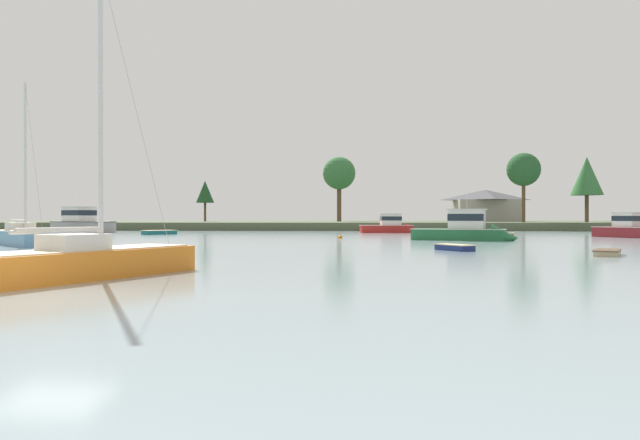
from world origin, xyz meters
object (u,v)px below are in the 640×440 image
Objects in this scene: sailboat_skyblue at (22,241)px; sailboat_orange at (84,270)px; cruiser_grey at (78,226)px; cruiser_maroon at (634,232)px; dinghy_wood at (499,235)px; cruiser_red at (392,228)px; dinghy_teal at (159,233)px; mooring_buoy_orange at (340,237)px; dinghy_navy at (455,248)px; dinghy_sand at (607,253)px; cruiser_green at (470,233)px.

sailboat_skyblue is 25.39m from sailboat_orange.
cruiser_grey is 60.65m from sailboat_orange.
cruiser_maroon is 11.98m from dinghy_wood.
cruiser_red is (39.46, -0.19, -0.21)m from cruiser_grey.
cruiser_red is (26.35, 8.24, 0.40)m from dinghy_teal.
mooring_buoy_orange is (-6.21, -19.57, -0.49)m from cruiser_red.
cruiser_grey reaches higher than dinghy_navy.
dinghy_navy is 0.25× the size of sailboat_orange.
sailboat_skyblue is (-1.38, -25.27, 0.11)m from dinghy_teal.
dinghy_wood is at bearing 18.89° from mooring_buoy_orange.
cruiser_maroon is 16.21× the size of mooring_buoy_orange.
dinghy_teal reaches higher than mooring_buoy_orange.
sailboat_orange is at bearing -104.19° from cruiser_red.
dinghy_sand is at bearing -15.00° from sailboat_skyblue.
cruiser_green is 2.86× the size of dinghy_wood.
cruiser_grey is 3.82× the size of dinghy_navy.
sailboat_skyblue reaches higher than cruiser_green.
cruiser_maroon is at bearing -15.89° from cruiser_grey.
dinghy_navy is at bearing -133.13° from cruiser_maroon.
mooring_buoy_orange is at bearing 32.94° from sailboat_skyblue.
cruiser_red reaches higher than dinghy_teal.
cruiser_grey reaches higher than dinghy_teal.
sailboat_orange is (-13.85, -54.78, -0.32)m from cruiser_red.
mooring_buoy_orange is (-13.51, 23.33, -0.03)m from dinghy_sand.
sailboat_skyblue is (11.72, -33.71, -0.51)m from cruiser_grey.
cruiser_grey is at bearing 151.64° from cruiser_green.
sailboat_skyblue is at bearing -161.25° from cruiser_maroon.
sailboat_orange reaches higher than cruiser_maroon.
dinghy_teal reaches higher than dinghy_wood.
sailboat_orange is at bearing -131.92° from dinghy_navy.
sailboat_orange is 46.63m from dinghy_wood.
cruiser_grey is at bearing 109.18° from sailboat_skyblue.
dinghy_wood is at bearing -9.61° from dinghy_teal.
dinghy_teal is at bearing -32.77° from cruiser_grey.
sailboat_skyblue is 1.56× the size of cruiser_red.
dinghy_wood is (9.26, -14.27, -0.43)m from cruiser_red.
sailboat_skyblue reaches higher than dinghy_sand.
sailboat_skyblue is at bearing -162.87° from cruiser_green.
dinghy_navy is at bearing 48.08° from sailboat_orange.
cruiser_red is at bearing 122.97° from dinghy_wood.
cruiser_green is 50.02m from cruiser_grey.
dinghy_wood is 16.35m from mooring_buoy_orange.
sailboat_orange reaches higher than cruiser_green.
cruiser_maroon is 0.73× the size of cruiser_grey.
dinghy_teal is 8.26× the size of mooring_buoy_orange.
dinghy_wood is 28.69m from dinghy_sand.
dinghy_wood is (8.74, 24.50, 0.01)m from dinghy_navy.
sailboat_orange is 3.71× the size of dinghy_sand.
sailboat_skyblue reaches higher than mooring_buoy_orange.
cruiser_green is 19.11× the size of mooring_buoy_orange.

